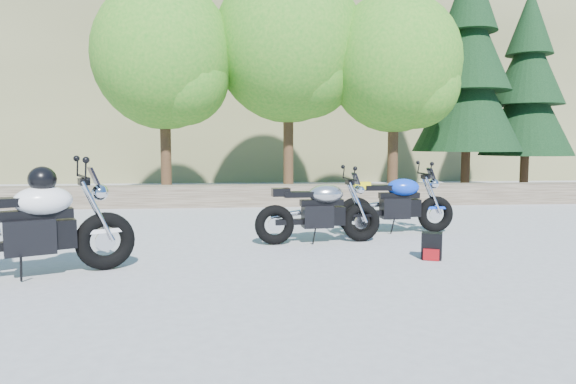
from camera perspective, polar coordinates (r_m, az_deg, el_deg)
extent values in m
plane|color=gray|center=(6.84, -0.93, -7.06)|extent=(90.00, 90.00, 0.00)
cube|color=#4F4234|center=(12.24, -2.81, -0.39)|extent=(22.00, 0.55, 0.50)
cube|color=brown|center=(35.36, 0.64, 15.14)|extent=(80.00, 30.00, 15.00)
cylinder|color=#382314|center=(14.01, -13.44, 5.36)|extent=(0.28, 0.28, 3.02)
sphere|color=#257C1B|center=(14.20, -13.64, 14.55)|extent=(3.67, 3.67, 3.67)
sphere|color=#257C1B|center=(13.75, -11.66, 12.17)|extent=(2.38, 2.38, 2.38)
cylinder|color=#382314|center=(14.33, 0.04, 6.17)|extent=(0.28, 0.28, 3.36)
sphere|color=#257C1B|center=(14.58, 0.04, 16.12)|extent=(4.08, 4.08, 4.08)
sphere|color=#257C1B|center=(14.22, 2.21, 13.45)|extent=(2.64, 2.64, 2.64)
cylinder|color=#382314|center=(14.26, 11.58, 5.17)|extent=(0.28, 0.28, 2.91)
sphere|color=#257C1B|center=(14.43, 11.75, 13.87)|extent=(3.54, 3.54, 3.54)
sphere|color=#257C1B|center=(14.22, 14.02, 11.42)|extent=(2.29, 2.29, 2.29)
cylinder|color=#382314|center=(16.31, 19.14, 3.67)|extent=(0.26, 0.26, 2.16)
cone|color=black|center=(16.36, 19.33, 9.98)|extent=(3.17, 3.17, 3.24)
cone|color=black|center=(16.57, 19.51, 15.44)|extent=(2.45, 2.45, 2.88)
cylinder|color=#382314|center=(17.84, 24.80, 3.20)|extent=(0.26, 0.26, 1.92)
cone|color=black|center=(17.87, 25.00, 8.33)|extent=(2.82, 2.82, 2.88)
cone|color=black|center=(18.01, 25.18, 12.80)|extent=(2.18, 2.18, 2.56)
cone|color=black|center=(18.23, 25.34, 16.79)|extent=(1.41, 1.41, 2.05)
torus|color=black|center=(7.83, 8.12, -3.35)|extent=(0.60, 0.20, 0.59)
torus|color=black|center=(7.51, -1.50, -3.67)|extent=(0.60, 0.20, 0.59)
cylinder|color=silver|center=(7.83, 8.12, -3.35)|extent=(0.20, 0.06, 0.20)
cylinder|color=silver|center=(7.51, -1.50, -3.67)|extent=(0.20, 0.06, 0.20)
cube|color=black|center=(7.62, 3.29, -2.70)|extent=(0.47, 0.32, 0.33)
cube|color=black|center=(7.61, 3.76, -1.18)|extent=(0.65, 0.21, 0.09)
ellipsoid|color=#B1B2B6|center=(7.61, 4.24, -0.21)|extent=(0.56, 0.41, 0.28)
cube|color=black|center=(7.52, 1.26, -0.26)|extent=(0.48, 0.25, 0.08)
cube|color=black|center=(7.46, -0.81, -0.02)|extent=(0.27, 0.21, 0.12)
cylinder|color=black|center=(7.70, 6.89, 1.41)|extent=(0.09, 0.61, 0.03)
sphere|color=silver|center=(7.76, 7.91, 0.27)|extent=(0.17, 0.17, 0.17)
torus|color=black|center=(6.38, -19.62, -5.15)|extent=(0.69, 0.44, 0.68)
cylinder|color=silver|center=(6.38, -19.62, -5.15)|extent=(0.23, 0.14, 0.23)
cube|color=black|center=(6.27, -26.77, -4.42)|extent=(0.60, 0.51, 0.38)
cube|color=black|center=(6.24, -26.18, -2.26)|extent=(0.75, 0.47, 0.11)
ellipsoid|color=white|center=(6.23, -25.55, -0.87)|extent=(0.73, 0.63, 0.32)
cylinder|color=black|center=(6.26, -21.76, 1.55)|extent=(0.33, 0.65, 0.03)
sphere|color=silver|center=(6.30, -20.17, -0.02)|extent=(0.19, 0.19, 0.19)
ellipsoid|color=black|center=(6.21, -25.64, 1.28)|extent=(0.40, 0.41, 0.28)
torus|color=black|center=(8.92, 16.06, -2.38)|extent=(0.61, 0.17, 0.61)
torus|color=black|center=(8.49, 7.52, -2.60)|extent=(0.61, 0.17, 0.61)
cylinder|color=silver|center=(8.92, 16.06, -2.38)|extent=(0.21, 0.04, 0.21)
cylinder|color=silver|center=(8.49, 7.52, -2.60)|extent=(0.21, 0.04, 0.21)
cube|color=black|center=(8.66, 11.79, -1.75)|extent=(0.46, 0.30, 0.34)
cube|color=black|center=(8.66, 12.23, -0.38)|extent=(0.67, 0.17, 0.09)
ellipsoid|color=#0D37D0|center=(8.67, 12.66, 0.50)|extent=(0.55, 0.38, 0.29)
cube|color=black|center=(8.54, 10.02, 0.48)|extent=(0.48, 0.22, 0.09)
cube|color=#FEEB0D|center=(8.46, 8.18, 0.72)|extent=(0.27, 0.20, 0.12)
cylinder|color=black|center=(8.79, 15.03, 1.94)|extent=(0.05, 0.63, 0.03)
sphere|color=silver|center=(8.85, 15.91, 0.90)|extent=(0.17, 0.17, 0.17)
cube|color=black|center=(6.85, 15.69, -5.78)|extent=(0.30, 0.27, 0.34)
cube|color=maroon|center=(6.76, 15.62, -6.74)|extent=(0.20, 0.11, 0.14)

